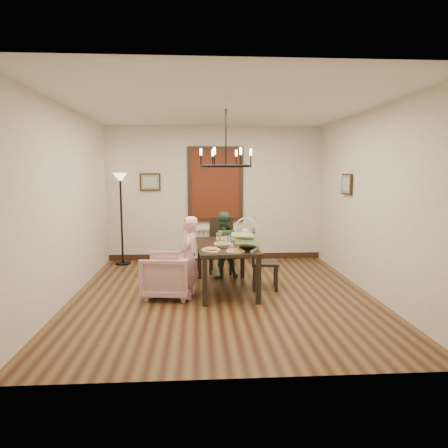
{
  "coord_description": "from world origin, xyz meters",
  "views": [
    {
      "loc": [
        -0.36,
        -5.89,
        1.87
      ],
      "look_at": [
        0.04,
        0.29,
        1.05
      ],
      "focal_mm": 32.0,
      "sensor_mm": 36.0,
      "label": 1
    }
  ],
  "objects": [
    {
      "name": "baby_bouncer",
      "position": [
        0.33,
        -0.21,
        0.89
      ],
      "size": [
        0.53,
        0.6,
        0.32
      ],
      "primitive_type": null,
      "rotation": [
        0.0,
        0.0,
        -0.39
      ],
      "color": "#B8EDA3",
      "rests_on": "dining_table"
    },
    {
      "name": "room_shell",
      "position": [
        0.0,
        0.37,
        1.4
      ],
      "size": [
        4.51,
        5.0,
        2.81
      ],
      "color": "brown",
      "rests_on": "ground"
    },
    {
      "name": "radiator",
      "position": [
        0.0,
        2.48,
        0.35
      ],
      "size": [
        0.92,
        0.12,
        0.62
      ],
      "primitive_type": null,
      "color": "silver",
      "rests_on": "room_shell"
    },
    {
      "name": "armchair",
      "position": [
        -0.83,
        -0.03,
        0.33
      ],
      "size": [
        0.8,
        0.79,
        0.65
      ],
      "primitive_type": "imported",
      "rotation": [
        0.0,
        0.0,
        -1.7
      ],
      "color": "#CB9BA6",
      "rests_on": "room_shell"
    },
    {
      "name": "picture_right",
      "position": [
        2.21,
        0.9,
        1.65
      ],
      "size": [
        0.03,
        0.42,
        0.36
      ],
      "primitive_type": "cube",
      "rotation": [
        0.0,
        0.0,
        1.57
      ],
      "color": "black",
      "rests_on": "room_shell"
    },
    {
      "name": "elderly_woman",
      "position": [
        -0.51,
        -0.1,
        0.5
      ],
      "size": [
        0.27,
        0.39,
        1.01
      ],
      "primitive_type": "imported",
      "rotation": [
        0.0,
        0.0,
        -1.65
      ],
      "color": "#ECA6C8",
      "rests_on": "room_shell"
    },
    {
      "name": "floor_lamp",
      "position": [
        -1.9,
        2.15,
        0.9
      ],
      "size": [
        0.3,
        0.3,
        1.8
      ],
      "primitive_type": null,
      "color": "black",
      "rests_on": "room_shell"
    },
    {
      "name": "seated_man",
      "position": [
        0.06,
        0.98,
        0.49
      ],
      "size": [
        0.53,
        0.44,
        0.97
      ],
      "primitive_type": "imported",
      "rotation": [
        0.0,
        0.0,
        3.3
      ],
      "color": "#35593D",
      "rests_on": "room_shell"
    },
    {
      "name": "chair_right",
      "position": [
        0.7,
        0.29,
        0.48
      ],
      "size": [
        0.47,
        0.47,
        0.95
      ],
      "primitive_type": null,
      "rotation": [
        0.0,
        0.0,
        1.45
      ],
      "color": "black",
      "rests_on": "room_shell"
    },
    {
      "name": "drinking_glass",
      "position": [
        0.11,
        0.15,
        0.8
      ],
      "size": [
        0.07,
        0.07,
        0.14
      ],
      "primitive_type": "cylinder",
      "color": "silver",
      "rests_on": "dining_table"
    },
    {
      "name": "chandelier",
      "position": [
        0.07,
        0.24,
        1.95
      ],
      "size": [
        0.8,
        0.8,
        0.04
      ],
      "primitive_type": "torus",
      "color": "black",
      "rests_on": "room_shell"
    },
    {
      "name": "dining_table",
      "position": [
        0.07,
        0.24,
        0.65
      ],
      "size": [
        0.95,
        1.6,
        0.73
      ],
      "rotation": [
        0.0,
        0.0,
        0.05
      ],
      "color": "black",
      "rests_on": "room_shell"
    },
    {
      "name": "picture_back",
      "position": [
        -1.35,
        2.47,
        1.65
      ],
      "size": [
        0.42,
        0.03,
        0.36
      ],
      "primitive_type": "cube",
      "color": "black",
      "rests_on": "room_shell"
    },
    {
      "name": "window_blinds",
      "position": [
        0.0,
        2.46,
        1.6
      ],
      "size": [
        1.0,
        0.03,
        1.4
      ],
      "primitive_type": "cube",
      "color": "#5A2512",
      "rests_on": "room_shell"
    },
    {
      "name": "pizza_platter",
      "position": [
        0.03,
        0.09,
        0.75
      ],
      "size": [
        0.29,
        0.29,
        0.04
      ],
      "primitive_type": "cylinder",
      "color": "tan",
      "rests_on": "dining_table"
    },
    {
      "name": "salad_bowl",
      "position": [
        -0.01,
        0.02,
        0.77
      ],
      "size": [
        0.29,
        0.29,
        0.07
      ],
      "primitive_type": "imported",
      "color": "white",
      "rests_on": "dining_table"
    },
    {
      "name": "chair_far",
      "position": [
        0.05,
        1.36,
        0.51
      ],
      "size": [
        0.5,
        0.5,
        1.03
      ],
      "primitive_type": null,
      "rotation": [
        0.0,
        0.0,
        -0.11
      ],
      "color": "black",
      "rests_on": "room_shell"
    }
  ]
}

